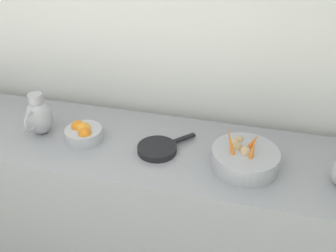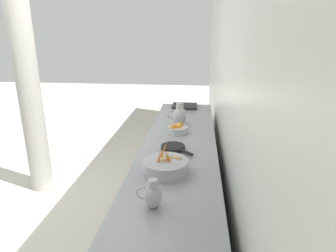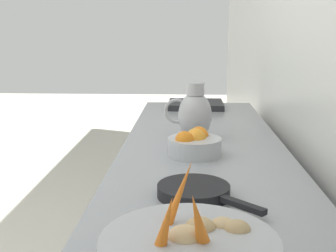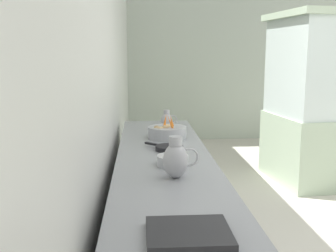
# 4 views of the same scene
# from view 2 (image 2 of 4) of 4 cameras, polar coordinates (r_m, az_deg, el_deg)

# --- Properties ---
(ground_plane) EXTENTS (16.01, 16.01, 0.00)m
(ground_plane) POSITION_cam_2_polar(r_m,az_deg,el_deg) (3.76, -21.94, -14.19)
(ground_plane) COLOR beige
(tile_wall_left) EXTENTS (0.10, 9.01, 3.00)m
(tile_wall_left) POSITION_cam_2_polar(r_m,az_deg,el_deg) (2.15, 13.75, 6.24)
(tile_wall_left) COLOR silver
(tile_wall_left) RESTS_ON ground_plane
(prep_counter) EXTENTS (0.69, 3.12, 0.91)m
(prep_counter) POSITION_cam_2_polar(r_m,az_deg,el_deg) (2.98, 2.14, -11.48)
(prep_counter) COLOR gray
(prep_counter) RESTS_ON ground_plane
(vegetable_colander) EXTENTS (0.34, 0.34, 0.22)m
(vegetable_colander) POSITION_cam_2_polar(r_m,az_deg,el_deg) (2.20, -0.43, -7.81)
(vegetable_colander) COLOR #9EA0A5
(vegetable_colander) RESTS_ON prep_counter
(orange_bowl) EXTENTS (0.21, 0.21, 0.11)m
(orange_bowl) POSITION_cam_2_polar(r_m,az_deg,el_deg) (3.04, 1.83, -0.58)
(orange_bowl) COLOR #ADAFB5
(orange_bowl) RESTS_ON prep_counter
(metal_pitcher_tall) EXTENTS (0.21, 0.15, 0.25)m
(metal_pitcher_tall) POSITION_cam_2_polar(r_m,az_deg,el_deg) (3.27, 2.24, 2.06)
(metal_pitcher_tall) COLOR #A3A3A8
(metal_pitcher_tall) RESTS_ON prep_counter
(metal_pitcher_short) EXTENTS (0.16, 0.11, 0.19)m
(metal_pitcher_short) POSITION_cam_2_polar(r_m,az_deg,el_deg) (1.79, -2.98, -13.19)
(metal_pitcher_short) COLOR #A3A3A8
(metal_pitcher_short) RESTS_ON prep_counter
(counter_sink_basin) EXTENTS (0.34, 0.30, 0.04)m
(counter_sink_basin) POSITION_cam_2_polar(r_m,az_deg,el_deg) (4.08, 3.26, 3.88)
(counter_sink_basin) COLOR #232326
(counter_sink_basin) RESTS_ON prep_counter
(skillet_on_counter) EXTENTS (0.30, 0.29, 0.03)m
(skillet_on_counter) POSITION_cam_2_polar(r_m,az_deg,el_deg) (2.63, 1.06, -4.17)
(skillet_on_counter) COLOR black
(skillet_on_counter) RESTS_ON prep_counter
(support_column) EXTENTS (0.26, 0.26, 3.00)m
(support_column) POSITION_cam_2_polar(r_m,az_deg,el_deg) (3.76, -25.84, 9.83)
(support_column) COLOR #9E9B93
(support_column) RESTS_ON ground_plane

